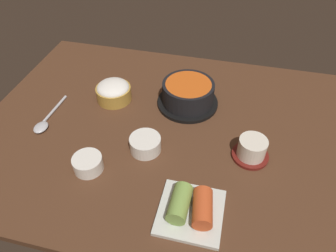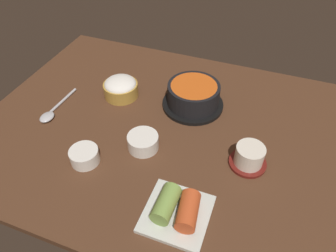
{
  "view_description": "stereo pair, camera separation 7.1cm",
  "coord_description": "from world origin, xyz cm",
  "px_view_note": "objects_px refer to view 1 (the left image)",
  "views": [
    {
      "loc": [
        15.78,
        -58.96,
        60.76
      ],
      "look_at": [
        2.0,
        -2.0,
        5.0
      ],
      "focal_mm": 33.21,
      "sensor_mm": 36.0,
      "label": 1
    },
    {
      "loc": [
        22.55,
        -56.88,
        60.76
      ],
      "look_at": [
        2.0,
        -2.0,
        5.0
      ],
      "focal_mm": 33.21,
      "sensor_mm": 36.0,
      "label": 2
    }
  ],
  "objects_px": {
    "tea_cup_with_saucer": "(252,149)",
    "kimchi_plate": "(191,208)",
    "stone_pot": "(188,94)",
    "rice_bowl": "(113,91)",
    "side_bowl_near": "(88,163)",
    "spoon": "(45,122)",
    "banchan_cup_center": "(145,144)"
  },
  "relations": [
    {
      "from": "tea_cup_with_saucer",
      "to": "kimchi_plate",
      "type": "distance_m",
      "value": 0.22
    },
    {
      "from": "stone_pot",
      "to": "rice_bowl",
      "type": "relative_size",
      "value": 1.72
    },
    {
      "from": "kimchi_plate",
      "to": "side_bowl_near",
      "type": "bearing_deg",
      "value": 166.47
    },
    {
      "from": "spoon",
      "to": "banchan_cup_center",
      "type": "bearing_deg",
      "value": -4.9
    },
    {
      "from": "kimchi_plate",
      "to": "banchan_cup_center",
      "type": "bearing_deg",
      "value": 133.27
    },
    {
      "from": "spoon",
      "to": "kimchi_plate",
      "type": "bearing_deg",
      "value": -22.03
    },
    {
      "from": "stone_pot",
      "to": "tea_cup_with_saucer",
      "type": "height_order",
      "value": "stone_pot"
    },
    {
      "from": "rice_bowl",
      "to": "banchan_cup_center",
      "type": "bearing_deg",
      "value": -49.35
    },
    {
      "from": "spoon",
      "to": "side_bowl_near",
      "type": "bearing_deg",
      "value": -32.48
    },
    {
      "from": "banchan_cup_center",
      "to": "side_bowl_near",
      "type": "bearing_deg",
      "value": -141.45
    },
    {
      "from": "kimchi_plate",
      "to": "side_bowl_near",
      "type": "xyz_separation_m",
      "value": [
        -0.26,
        0.06,
        -0.0
      ]
    },
    {
      "from": "side_bowl_near",
      "to": "tea_cup_with_saucer",
      "type": "bearing_deg",
      "value": 19.07
    },
    {
      "from": "stone_pot",
      "to": "kimchi_plate",
      "type": "height_order",
      "value": "stone_pot"
    },
    {
      "from": "banchan_cup_center",
      "to": "kimchi_plate",
      "type": "xyz_separation_m",
      "value": [
        0.14,
        -0.15,
        -0.0
      ]
    },
    {
      "from": "tea_cup_with_saucer",
      "to": "banchan_cup_center",
      "type": "relative_size",
      "value": 1.16
    },
    {
      "from": "rice_bowl",
      "to": "kimchi_plate",
      "type": "relative_size",
      "value": 0.76
    },
    {
      "from": "tea_cup_with_saucer",
      "to": "side_bowl_near",
      "type": "distance_m",
      "value": 0.39
    },
    {
      "from": "stone_pot",
      "to": "side_bowl_near",
      "type": "height_order",
      "value": "stone_pot"
    },
    {
      "from": "rice_bowl",
      "to": "kimchi_plate",
      "type": "height_order",
      "value": "rice_bowl"
    },
    {
      "from": "tea_cup_with_saucer",
      "to": "side_bowl_near",
      "type": "bearing_deg",
      "value": -160.93
    },
    {
      "from": "tea_cup_with_saucer",
      "to": "side_bowl_near",
      "type": "height_order",
      "value": "tea_cup_with_saucer"
    },
    {
      "from": "side_bowl_near",
      "to": "spoon",
      "type": "relative_size",
      "value": 0.43
    },
    {
      "from": "tea_cup_with_saucer",
      "to": "spoon",
      "type": "xyz_separation_m",
      "value": [
        -0.56,
        -0.01,
        -0.02
      ]
    },
    {
      "from": "spoon",
      "to": "tea_cup_with_saucer",
      "type": "bearing_deg",
      "value": 1.28
    },
    {
      "from": "kimchi_plate",
      "to": "spoon",
      "type": "height_order",
      "value": "kimchi_plate"
    },
    {
      "from": "stone_pot",
      "to": "kimchi_plate",
      "type": "bearing_deg",
      "value": -78.02
    },
    {
      "from": "kimchi_plate",
      "to": "rice_bowl",
      "type": "bearing_deg",
      "value": 131.9
    },
    {
      "from": "rice_bowl",
      "to": "spoon",
      "type": "xyz_separation_m",
      "value": [
        -0.15,
        -0.15,
        -0.02
      ]
    },
    {
      "from": "tea_cup_with_saucer",
      "to": "banchan_cup_center",
      "type": "xyz_separation_m",
      "value": [
        -0.26,
        -0.04,
        -0.01
      ]
    },
    {
      "from": "tea_cup_with_saucer",
      "to": "side_bowl_near",
      "type": "xyz_separation_m",
      "value": [
        -0.37,
        -0.13,
        -0.01
      ]
    },
    {
      "from": "tea_cup_with_saucer",
      "to": "kimchi_plate",
      "type": "xyz_separation_m",
      "value": [
        -0.11,
        -0.19,
        -0.01
      ]
    },
    {
      "from": "tea_cup_with_saucer",
      "to": "rice_bowl",
      "type": "bearing_deg",
      "value": 161.51
    }
  ]
}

